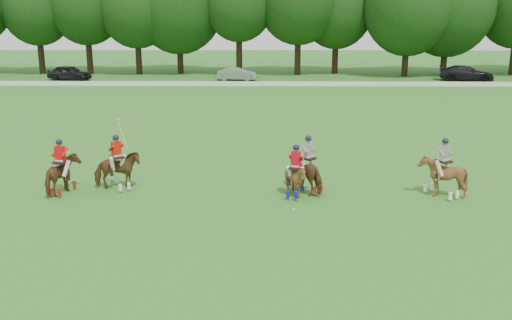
{
  "coord_description": "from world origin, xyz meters",
  "views": [
    {
      "loc": [
        2.8,
        -17.63,
        7.14
      ],
      "look_at": [
        2.49,
        4.2,
        1.4
      ],
      "focal_mm": 40.0,
      "sensor_mm": 36.0,
      "label": 1
    }
  ],
  "objects_px": {
    "car_left": "(69,73)",
    "polo_ball": "(294,209)",
    "polo_red_b": "(118,170)",
    "car_right": "(466,73)",
    "car_mid": "(237,74)",
    "polo_red_a": "(62,174)",
    "polo_stripe_b": "(442,176)",
    "polo_red_c": "(296,179)",
    "polo_stripe_a": "(308,172)"
  },
  "relations": [
    {
      "from": "car_mid",
      "to": "polo_red_b",
      "type": "height_order",
      "value": "polo_red_b"
    },
    {
      "from": "polo_ball",
      "to": "car_mid",
      "type": "bearing_deg",
      "value": 95.62
    },
    {
      "from": "polo_stripe_a",
      "to": "polo_ball",
      "type": "distance_m",
      "value": 2.5
    },
    {
      "from": "polo_stripe_a",
      "to": "polo_ball",
      "type": "height_order",
      "value": "polo_stripe_a"
    },
    {
      "from": "polo_red_b",
      "to": "polo_stripe_b",
      "type": "distance_m",
      "value": 13.06
    },
    {
      "from": "car_mid",
      "to": "polo_red_a",
      "type": "relative_size",
      "value": 1.83
    },
    {
      "from": "car_right",
      "to": "polo_stripe_b",
      "type": "distance_m",
      "value": 41.06
    },
    {
      "from": "car_left",
      "to": "polo_red_c",
      "type": "relative_size",
      "value": 2.18
    },
    {
      "from": "polo_red_c",
      "to": "polo_ball",
      "type": "height_order",
      "value": "polo_red_c"
    },
    {
      "from": "car_right",
      "to": "polo_stripe_a",
      "type": "height_order",
      "value": "polo_stripe_a"
    },
    {
      "from": "car_left",
      "to": "car_mid",
      "type": "bearing_deg",
      "value": -77.17
    },
    {
      "from": "polo_stripe_b",
      "to": "polo_red_b",
      "type": "bearing_deg",
      "value": 176.32
    },
    {
      "from": "car_mid",
      "to": "polo_stripe_b",
      "type": "xyz_separation_m",
      "value": [
        9.88,
        -38.55,
        0.18
      ]
    },
    {
      "from": "polo_red_b",
      "to": "polo_red_c",
      "type": "bearing_deg",
      "value": -7.36
    },
    {
      "from": "car_mid",
      "to": "polo_ball",
      "type": "distance_m",
      "value": 40.49
    },
    {
      "from": "car_right",
      "to": "polo_stripe_b",
      "type": "relative_size",
      "value": 2.3
    },
    {
      "from": "car_right",
      "to": "polo_stripe_b",
      "type": "xyz_separation_m",
      "value": [
        -14.14,
        -38.55,
        0.07
      ]
    },
    {
      "from": "car_right",
      "to": "polo_ball",
      "type": "xyz_separation_m",
      "value": [
        -20.06,
        -40.3,
        -0.75
      ]
    },
    {
      "from": "polo_red_b",
      "to": "polo_stripe_a",
      "type": "height_order",
      "value": "polo_red_b"
    },
    {
      "from": "polo_red_b",
      "to": "car_left",
      "type": "bearing_deg",
      "value": 111.08
    },
    {
      "from": "polo_ball",
      "to": "polo_red_a",
      "type": "bearing_deg",
      "value": 168.17
    },
    {
      "from": "polo_red_b",
      "to": "car_right",
      "type": "bearing_deg",
      "value": 54.23
    },
    {
      "from": "car_right",
      "to": "polo_red_b",
      "type": "relative_size",
      "value": 1.94
    },
    {
      "from": "polo_red_b",
      "to": "polo_red_c",
      "type": "xyz_separation_m",
      "value": [
        7.26,
        -0.94,
        -0.07
      ]
    },
    {
      "from": "car_left",
      "to": "polo_red_b",
      "type": "height_order",
      "value": "polo_red_b"
    },
    {
      "from": "car_right",
      "to": "polo_red_b",
      "type": "height_order",
      "value": "polo_red_b"
    },
    {
      "from": "polo_red_c",
      "to": "polo_stripe_b",
      "type": "height_order",
      "value": "polo_stripe_b"
    },
    {
      "from": "polo_stripe_b",
      "to": "polo_red_a",
      "type": "bearing_deg",
      "value": 179.32
    },
    {
      "from": "polo_red_c",
      "to": "polo_ball",
      "type": "relative_size",
      "value": 23.5
    },
    {
      "from": "car_mid",
      "to": "polo_red_c",
      "type": "height_order",
      "value": "polo_red_c"
    },
    {
      "from": "car_left",
      "to": "car_right",
      "type": "distance_m",
      "value": 41.71
    },
    {
      "from": "polo_red_b",
      "to": "polo_stripe_b",
      "type": "xyz_separation_m",
      "value": [
        13.03,
        -0.84,
        0.05
      ]
    },
    {
      "from": "car_mid",
      "to": "polo_red_a",
      "type": "distance_m",
      "value": 38.72
    },
    {
      "from": "car_left",
      "to": "polo_stripe_a",
      "type": "relative_size",
      "value": 1.97
    },
    {
      "from": "polo_stripe_b",
      "to": "car_mid",
      "type": "bearing_deg",
      "value": 104.38
    },
    {
      "from": "polo_stripe_b",
      "to": "car_right",
      "type": "bearing_deg",
      "value": 69.86
    },
    {
      "from": "car_left",
      "to": "polo_stripe_a",
      "type": "bearing_deg",
      "value": -136.77
    },
    {
      "from": "polo_red_b",
      "to": "polo_stripe_a",
      "type": "relative_size",
      "value": 1.2
    },
    {
      "from": "polo_red_c",
      "to": "polo_stripe_a",
      "type": "distance_m",
      "value": 0.82
    },
    {
      "from": "polo_red_a",
      "to": "polo_stripe_a",
      "type": "xyz_separation_m",
      "value": [
        9.84,
        0.35,
        0.05
      ]
    },
    {
      "from": "polo_red_a",
      "to": "polo_red_c",
      "type": "bearing_deg",
      "value": -1.7
    },
    {
      "from": "car_left",
      "to": "polo_ball",
      "type": "distance_m",
      "value": 45.75
    },
    {
      "from": "car_left",
      "to": "polo_red_a",
      "type": "bearing_deg",
      "value": -149.17
    },
    {
      "from": "car_left",
      "to": "polo_red_b",
      "type": "xyz_separation_m",
      "value": [
        14.54,
        -37.71,
        0.03
      ]
    },
    {
      "from": "car_right",
      "to": "polo_red_a",
      "type": "distance_m",
      "value": 48.24
    },
    {
      "from": "polo_red_c",
      "to": "polo_ball",
      "type": "distance_m",
      "value": 1.79
    },
    {
      "from": "car_left",
      "to": "polo_red_a",
      "type": "height_order",
      "value": "polo_red_a"
    },
    {
      "from": "polo_red_a",
      "to": "polo_ball",
      "type": "height_order",
      "value": "polo_red_a"
    },
    {
      "from": "car_mid",
      "to": "polo_stripe_a",
      "type": "distance_m",
      "value": 38.3
    },
    {
      "from": "car_right",
      "to": "polo_red_c",
      "type": "relative_size",
      "value": 2.58
    }
  ]
}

